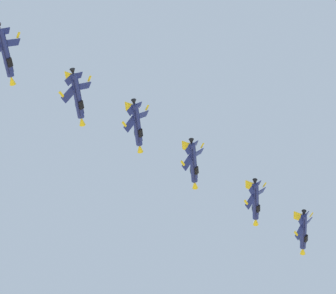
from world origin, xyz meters
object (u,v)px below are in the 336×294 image
(fighter_jet_trail_slot, at_px, (6,54))
(fighter_jet_left_wing, at_px, (255,202))
(fighter_jet_lead, at_px, (303,232))
(fighter_jet_right_wing, at_px, (193,164))
(fighter_jet_right_outer, at_px, (77,97))
(fighter_jet_left_outer, at_px, (137,126))

(fighter_jet_trail_slot, bearing_deg, fighter_jet_left_wing, 41.34)
(fighter_jet_left_wing, bearing_deg, fighter_jet_lead, 37.73)
(fighter_jet_lead, relative_size, fighter_jet_right_wing, 1.00)
(fighter_jet_left_wing, relative_size, fighter_jet_right_wing, 1.00)
(fighter_jet_right_outer, height_order, fighter_jet_trail_slot, fighter_jet_right_outer)
(fighter_jet_left_wing, height_order, fighter_jet_right_wing, fighter_jet_left_wing)
(fighter_jet_right_wing, height_order, fighter_jet_trail_slot, fighter_jet_right_wing)
(fighter_jet_right_outer, distance_m, fighter_jet_trail_slot, 20.04)
(fighter_jet_lead, bearing_deg, fighter_jet_left_outer, -139.03)
(fighter_jet_trail_slot, bearing_deg, fighter_jet_right_wing, 41.00)
(fighter_jet_left_outer, height_order, fighter_jet_right_outer, fighter_jet_left_outer)
(fighter_jet_right_outer, bearing_deg, fighter_jet_left_wing, 41.47)
(fighter_jet_right_wing, relative_size, fighter_jet_right_outer, 1.00)
(fighter_jet_left_wing, distance_m, fighter_jet_right_wing, 22.27)
(fighter_jet_right_outer, bearing_deg, fighter_jet_right_wing, 41.02)
(fighter_jet_left_wing, xyz_separation_m, fighter_jet_right_wing, (-17.93, -13.19, -0.60))
(fighter_jet_left_wing, xyz_separation_m, fighter_jet_left_outer, (-32.94, -24.30, 0.22))
(fighter_jet_lead, xyz_separation_m, fighter_jet_left_outer, (-47.15, -33.12, 2.49))
(fighter_jet_right_wing, relative_size, fighter_jet_left_outer, 1.00)
(fighter_jet_lead, height_order, fighter_jet_right_outer, fighter_jet_lead)
(fighter_jet_left_outer, distance_m, fighter_jet_right_outer, 17.74)
(fighter_jet_left_outer, xyz_separation_m, fighter_jet_trail_slot, (-30.99, -21.24, -2.91))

